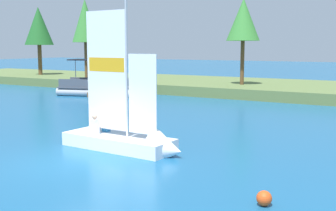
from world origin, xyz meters
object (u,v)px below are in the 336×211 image
Objects in this scene: shoreline_tree_left at (39,26)px; wooden_dock at (115,93)px; sailboat at (134,139)px; shoreline_tree_midleft at (85,21)px; channel_buoy at (264,198)px; shoreline_tree_centre at (243,20)px; pontoon_boat at (97,87)px.

shoreline_tree_left is 16.75m from wooden_dock.
sailboat is (26.43, -20.12, -5.43)m from shoreline_tree_left.
shoreline_tree_midleft is (8.19, -1.94, 0.20)m from shoreline_tree_left.
channel_buoy is at bearing -44.00° from wooden_dock.
shoreline_tree_left is 22.99m from shoreline_tree_centre.
pontoon_boat reaches higher than channel_buoy.
shoreline_tree_midleft reaches higher than wooden_dock.
shoreline_tree_left is at bearing 157.87° from wooden_dock.
pontoon_boat is 16.84× the size of channel_buoy.
wooden_dock is 18.48m from sailboat.
shoreline_tree_left is at bearing 178.93° from shoreline_tree_centre.
shoreline_tree_left is 1.50× the size of wooden_dock.
shoreline_tree_centre reaches higher than sailboat.
pontoon_boat is at bearing -26.93° from shoreline_tree_left.
shoreline_tree_centre reaches higher than pontoon_boat.
shoreline_tree_midleft is at bearing -13.32° from shoreline_tree_left.
shoreline_tree_centre is at bearing -1.07° from shoreline_tree_left.
channel_buoy reaches higher than wooden_dock.
shoreline_tree_midleft is at bearing 138.83° from channel_buoy.
sailboat is at bearing -37.27° from shoreline_tree_left.
shoreline_tree_centre is (14.80, 1.51, -0.27)m from shoreline_tree_midleft.
wooden_dock is 1.46m from pontoon_boat.
channel_buoy is (32.21, -22.94, -5.69)m from shoreline_tree_left.
shoreline_tree_centre is at bearing 112.26° from channel_buoy.
shoreline_tree_midleft is 19.66× the size of channel_buoy.
shoreline_tree_centre reaches higher than wooden_dock.
shoreline_tree_left is 1.14× the size of pontoon_boat.
shoreline_tree_midleft is 14.88m from shoreline_tree_centre.
shoreline_tree_centre is 18.04× the size of channel_buoy.
wooden_dock is at bearing -31.96° from shoreline_tree_midleft.
pontoon_boat is (13.64, -6.93, -5.21)m from shoreline_tree_left.
shoreline_tree_left reaches higher than channel_buoy.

